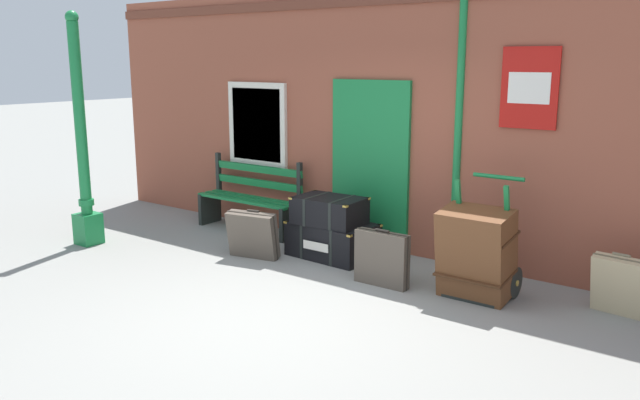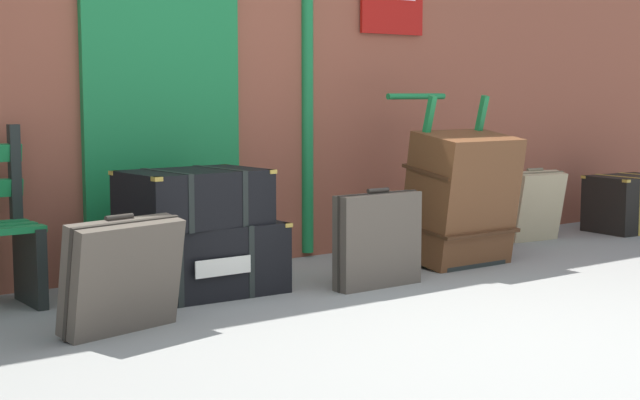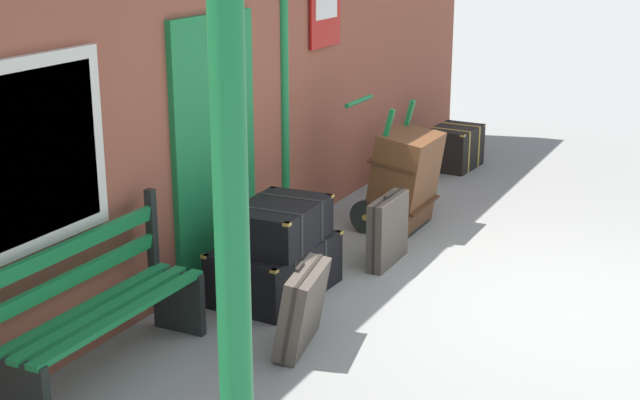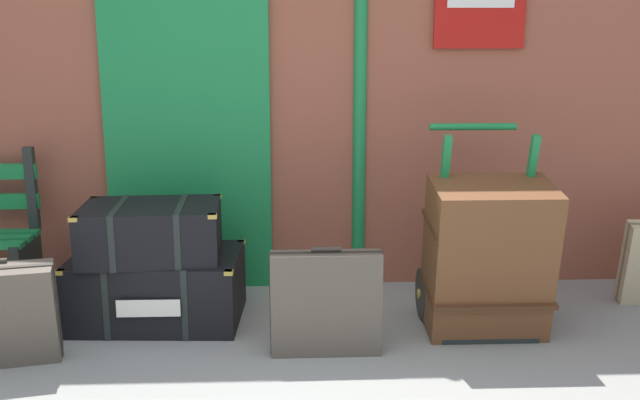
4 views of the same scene
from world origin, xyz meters
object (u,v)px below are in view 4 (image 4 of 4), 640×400
(steamer_trunk_middle, at_px, (151,231))
(porters_trolley, at_px, (478,279))
(steamer_trunk_base, at_px, (158,287))
(suitcase_brown, at_px, (326,303))
(large_brown_trunk, at_px, (488,257))

(steamer_trunk_middle, height_order, porters_trolley, porters_trolley)
(steamer_trunk_base, bearing_deg, suitcase_brown, -27.07)
(porters_trolley, height_order, suitcase_brown, porters_trolley)
(steamer_trunk_middle, bearing_deg, suitcase_brown, -24.47)
(steamer_trunk_middle, relative_size, porters_trolley, 0.70)
(steamer_trunk_middle, distance_m, suitcase_brown, 1.16)
(porters_trolley, xyz_separation_m, suitcase_brown, (-0.94, -0.41, 0.02))
(steamer_trunk_base, distance_m, porters_trolley, 1.95)
(porters_trolley, relative_size, suitcase_brown, 1.92)
(porters_trolley, distance_m, large_brown_trunk, 0.26)
(porters_trolley, xyz_separation_m, large_brown_trunk, (-0.00, -0.18, 0.20))
(steamer_trunk_base, relative_size, steamer_trunk_middle, 1.25)
(large_brown_trunk, height_order, suitcase_brown, large_brown_trunk)
(porters_trolley, bearing_deg, suitcase_brown, -156.65)
(steamer_trunk_middle, xyz_separation_m, suitcase_brown, (1.02, -0.46, -0.29))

